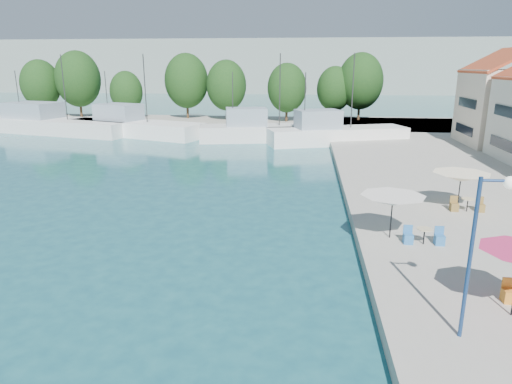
# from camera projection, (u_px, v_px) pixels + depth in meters

# --- Properties ---
(quay_far) EXTENTS (90.00, 16.00, 0.60)m
(quay_far) POSITION_uv_depth(u_px,v_px,m) (227.00, 124.00, 65.99)
(quay_far) COLOR #9F9B8F
(quay_far) RESTS_ON ground
(hill_west) EXTENTS (180.00, 40.00, 16.00)m
(hill_west) POSITION_uv_depth(u_px,v_px,m) (210.00, 66.00, 155.25)
(hill_west) COLOR gray
(hill_west) RESTS_ON ground
(hill_east) EXTENTS (140.00, 40.00, 12.00)m
(hill_east) POSITION_uv_depth(u_px,v_px,m) (408.00, 72.00, 167.51)
(hill_east) COLOR gray
(hill_east) RESTS_ON ground
(trawler_01) EXTENTS (22.99, 10.98, 10.20)m
(trawler_01) POSITION_uv_depth(u_px,v_px,m) (51.00, 124.00, 59.51)
(trawler_01) COLOR silver
(trawler_01) RESTS_ON ground
(trawler_02) EXTENTS (18.49, 10.65, 10.20)m
(trawler_02) POSITION_uv_depth(u_px,v_px,m) (133.00, 127.00, 57.10)
(trawler_02) COLOR white
(trawler_02) RESTS_ON ground
(trawler_03) EXTENTS (15.83, 6.84, 10.20)m
(trawler_03) POSITION_uv_depth(u_px,v_px,m) (263.00, 132.00, 52.90)
(trawler_03) COLOR silver
(trawler_03) RESTS_ON ground
(trawler_04) EXTENTS (16.05, 8.73, 10.20)m
(trawler_04) POSITION_uv_depth(u_px,v_px,m) (334.00, 134.00, 50.90)
(trawler_04) COLOR white
(trawler_04) RESTS_ON ground
(tree_01) EXTENTS (5.94, 5.94, 8.79)m
(tree_01) POSITION_uv_depth(u_px,v_px,m) (41.00, 84.00, 70.45)
(tree_01) COLOR #3F2B19
(tree_01) RESTS_ON quay_far
(tree_02) EXTENTS (6.82, 6.82, 10.10)m
(tree_02) POSITION_uv_depth(u_px,v_px,m) (78.00, 79.00, 70.31)
(tree_02) COLOR #3F2B19
(tree_02) RESTS_ON quay_far
(tree_03) EXTENTS (4.81, 4.81, 7.11)m
(tree_03) POSITION_uv_depth(u_px,v_px,m) (126.00, 92.00, 67.91)
(tree_03) COLOR #3F2B19
(tree_03) RESTS_ON quay_far
(tree_04) EXTENTS (6.55, 6.55, 9.69)m
(tree_04) POSITION_uv_depth(u_px,v_px,m) (186.00, 81.00, 68.87)
(tree_04) COLOR #3F2B19
(tree_04) RESTS_ON quay_far
(tree_05) EXTENTS (5.88, 5.88, 8.71)m
(tree_05) POSITION_uv_depth(u_px,v_px,m) (226.00, 85.00, 67.00)
(tree_05) COLOR #3F2B19
(tree_05) RESTS_ON quay_far
(tree_06) EXTENTS (5.58, 5.58, 8.25)m
(tree_06) POSITION_uv_depth(u_px,v_px,m) (287.00, 88.00, 65.06)
(tree_06) COLOR #3F2B19
(tree_06) RESTS_ON quay_far
(tree_07) EXTENTS (5.28, 5.28, 7.81)m
(tree_07) POSITION_uv_depth(u_px,v_px,m) (335.00, 89.00, 67.56)
(tree_07) COLOR #3F2B19
(tree_07) RESTS_ON quay_far
(tree_08) EXTENTS (6.58, 6.58, 9.74)m
(tree_08) POSITION_uv_depth(u_px,v_px,m) (361.00, 81.00, 66.78)
(tree_08) COLOR #3F2B19
(tree_08) RESTS_ON quay_far
(umbrella_white) EXTENTS (3.03, 3.03, 2.11)m
(umbrella_white) POSITION_uv_depth(u_px,v_px,m) (393.00, 200.00, 21.31)
(umbrella_white) COLOR black
(umbrella_white) RESTS_ON quay_right
(umbrella_cream) EXTENTS (3.19, 3.19, 2.09)m
(umbrella_cream) POSITION_uv_depth(u_px,v_px,m) (461.00, 177.00, 25.78)
(umbrella_cream) COLOR black
(umbrella_cream) RESTS_ON quay_right
(cafe_table_02) EXTENTS (1.82, 0.70, 0.76)m
(cafe_table_02) POSITION_uv_depth(u_px,v_px,m) (424.00, 238.00, 20.94)
(cafe_table_02) COLOR black
(cafe_table_02) RESTS_ON quay_right
(cafe_table_03) EXTENTS (1.82, 0.70, 0.76)m
(cafe_table_03) POSITION_uv_depth(u_px,v_px,m) (467.00, 207.00, 25.62)
(cafe_table_03) COLOR black
(cafe_table_03) RESTS_ON quay_right
(street_lamp) EXTENTS (1.04, 0.36, 5.03)m
(street_lamp) POSITION_uv_depth(u_px,v_px,m) (486.00, 229.00, 12.94)
(street_lamp) COLOR navy
(street_lamp) RESTS_ON quay_right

